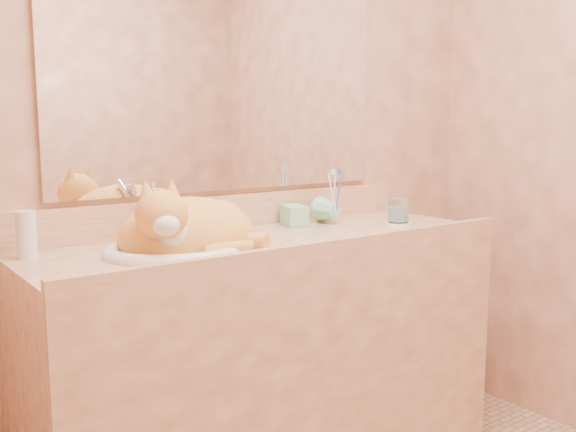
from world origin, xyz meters
TOP-DOWN VIEW (x-y plane):
  - wall_back at (0.00, 1.00)m, footprint 2.40×0.02m
  - vanity_counter at (0.00, 0.72)m, footprint 1.60×0.55m
  - mirror at (0.00, 0.99)m, footprint 1.30×0.02m
  - sink_basin at (-0.33, 0.70)m, footprint 0.51×0.45m
  - faucet at (-0.33, 0.88)m, footprint 0.08×0.14m
  - cat at (-0.32, 0.71)m, footprint 0.46×0.39m
  - soap_dispenser at (0.21, 0.84)m, footprint 0.09×0.09m
  - toothbrush_cup at (0.36, 0.82)m, footprint 0.10×0.10m
  - toothbrushes at (0.36, 0.82)m, footprint 0.03×0.03m
  - saucer at (0.54, 0.67)m, footprint 0.10×0.10m
  - water_glass at (0.54, 0.67)m, footprint 0.08×0.08m
  - lotion_bottle at (-0.73, 0.88)m, footprint 0.06×0.06m

SIDE VIEW (x-z plane):
  - vanity_counter at x=0.00m, z-range 0.00..0.85m
  - saucer at x=0.54m, z-range 0.85..0.86m
  - toothbrush_cup at x=0.36m, z-range 0.85..0.94m
  - water_glass at x=0.54m, z-range 0.86..0.95m
  - lotion_bottle at x=-0.73m, z-range 0.85..0.98m
  - cat at x=-0.32m, z-range 0.80..1.04m
  - sink_basin at x=-0.33m, z-range 0.85..0.99m
  - soap_dispenser at x=0.21m, z-range 0.85..1.02m
  - faucet at x=-0.33m, z-range 0.85..1.03m
  - toothbrushes at x=0.36m, z-range 0.87..1.08m
  - wall_back at x=0.00m, z-range 0.00..2.50m
  - mirror at x=0.00m, z-range 0.99..1.79m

